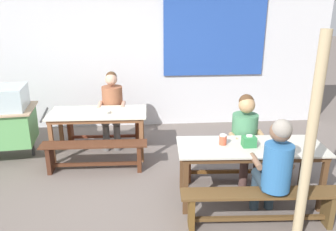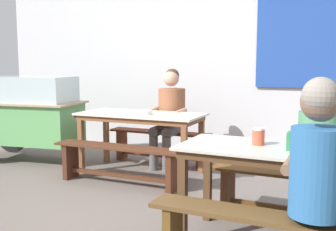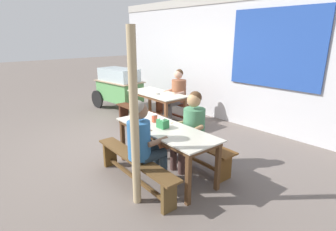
# 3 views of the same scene
# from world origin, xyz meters

# --- Properties ---
(ground_plane) EXTENTS (40.00, 40.00, 0.00)m
(ground_plane) POSITION_xyz_m (0.00, 0.00, 0.00)
(ground_plane) COLOR #695E57
(backdrop_wall) EXTENTS (7.50, 0.23, 2.95)m
(backdrop_wall) POSITION_xyz_m (0.05, 2.67, 1.54)
(backdrop_wall) COLOR silver
(backdrop_wall) RESTS_ON ground_plane
(dining_table_far) EXTENTS (1.54, 0.73, 0.74)m
(dining_table_far) POSITION_xyz_m (-0.64, 1.23, 0.66)
(dining_table_far) COLOR beige
(dining_table_far) RESTS_ON ground_plane
(dining_table_near) EXTENTS (1.80, 0.75, 0.74)m
(dining_table_near) POSITION_xyz_m (1.35, -0.24, 0.66)
(dining_table_near) COLOR beige
(dining_table_near) RESTS_ON ground_plane
(bench_far_back) EXTENTS (1.42, 0.28, 0.43)m
(bench_far_back) POSITION_xyz_m (-0.63, 1.77, 0.29)
(bench_far_back) COLOR maroon
(bench_far_back) RESTS_ON ground_plane
(bench_far_front) EXTENTS (1.55, 0.31, 0.43)m
(bench_far_front) POSITION_xyz_m (-0.66, 0.69, 0.28)
(bench_far_front) COLOR #4D2A19
(bench_far_front) RESTS_ON ground_plane
(bench_near_back) EXTENTS (1.66, 0.40, 0.43)m
(bench_near_back) POSITION_xyz_m (1.38, 0.30, 0.29)
(bench_near_back) COLOR brown
(bench_near_back) RESTS_ON ground_plane
(food_cart) EXTENTS (1.78, 0.93, 1.16)m
(food_cart) POSITION_xyz_m (-2.35, 1.24, 0.68)
(food_cart) COLOR #60A85E
(food_cart) RESTS_ON ground_plane
(person_right_near_table) EXTENTS (0.46, 0.59, 1.23)m
(person_right_near_table) POSITION_xyz_m (1.43, 0.23, 0.70)
(person_right_near_table) COLOR #4C332F
(person_right_near_table) RESTS_ON ground_plane
(person_near_front) EXTENTS (0.42, 0.55, 1.27)m
(person_near_front) POSITION_xyz_m (1.46, -0.72, 0.73)
(person_near_front) COLOR #273844
(person_near_front) RESTS_ON ground_plane
(person_center_facing) EXTENTS (0.47, 0.60, 1.27)m
(person_center_facing) POSITION_xyz_m (-0.46, 1.70, 0.72)
(person_center_facing) COLOR #625F5D
(person_center_facing) RESTS_ON ground_plane
(tissue_box) EXTENTS (0.16, 0.12, 0.15)m
(tissue_box) POSITION_xyz_m (1.32, -0.26, 0.80)
(tissue_box) COLOR #2E7E44
(tissue_box) RESTS_ON dining_table_near
(condiment_jar) EXTENTS (0.09, 0.09, 0.13)m
(condiment_jar) POSITION_xyz_m (1.02, -0.18, 0.80)
(condiment_jar) COLOR #DD5237
(condiment_jar) RESTS_ON dining_table_near
(soup_bowl) EXTENTS (0.16, 0.16, 0.05)m
(soup_bowl) POSITION_xyz_m (-0.53, 1.13, 0.77)
(soup_bowl) COLOR silver
(soup_bowl) RESTS_ON dining_table_far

